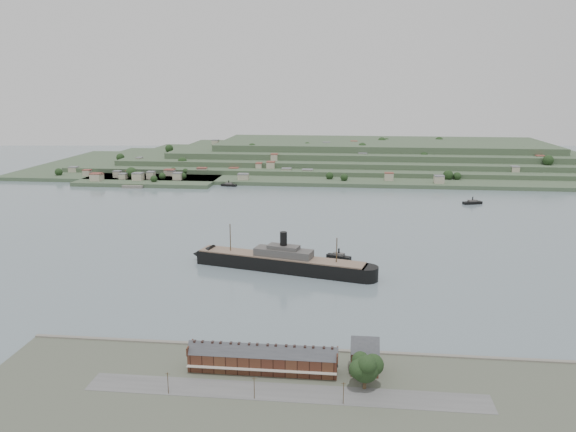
# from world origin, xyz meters

# --- Properties ---
(ground) EXTENTS (1400.00, 1400.00, 0.00)m
(ground) POSITION_xyz_m (0.00, 0.00, 0.00)
(ground) COLOR slate
(ground) RESTS_ON ground
(near_shore) EXTENTS (220.00, 80.00, 2.60)m
(near_shore) POSITION_xyz_m (0.00, -186.75, 1.01)
(near_shore) COLOR #4C5142
(near_shore) RESTS_ON ground
(terrace_row) EXTENTS (55.60, 9.80, 11.07)m
(terrace_row) POSITION_xyz_m (-10.00, -168.02, 6.84)
(terrace_row) COLOR #462319
(terrace_row) RESTS_ON ground
(gabled_building) EXTENTS (10.40, 10.18, 14.09)m
(gabled_building) POSITION_xyz_m (27.50, -164.00, 8.19)
(gabled_building) COLOR #462319
(gabled_building) RESTS_ON ground
(far_peninsula) EXTENTS (760.00, 309.00, 30.00)m
(far_peninsula) POSITION_xyz_m (27.91, 393.10, 11.88)
(far_peninsula) COLOR #344930
(far_peninsula) RESTS_ON ground
(steamship) EXTENTS (114.23, 40.02, 27.83)m
(steamship) POSITION_xyz_m (-21.22, -44.93, 5.14)
(steamship) COLOR black
(steamship) RESTS_ON ground
(tugboat) EXTENTS (15.77, 10.20, 6.96)m
(tugboat) POSITION_xyz_m (15.22, -20.83, 1.70)
(tugboat) COLOR black
(tugboat) RESTS_ON ground
(ferry_west) EXTENTS (17.23, 6.92, 6.28)m
(ferry_west) POSITION_xyz_m (-106.83, 225.00, 1.51)
(ferry_west) COLOR black
(ferry_west) RESTS_ON ground
(ferry_east) EXTENTS (18.50, 10.85, 6.71)m
(ferry_east) POSITION_xyz_m (132.81, 158.24, 1.61)
(ferry_east) COLOR black
(ferry_east) RESTS_ON ground
(fig_tree) EXTENTS (12.19, 10.56, 13.60)m
(fig_tree) POSITION_xyz_m (27.58, -176.73, 10.30)
(fig_tree) COLOR #483621
(fig_tree) RESTS_ON ground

